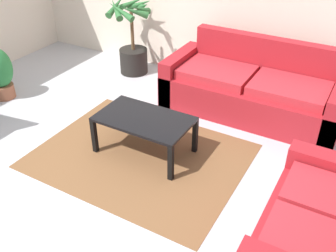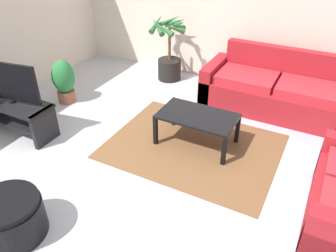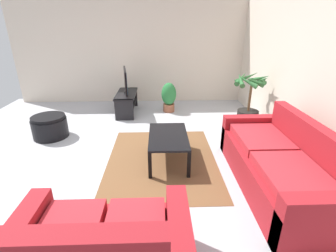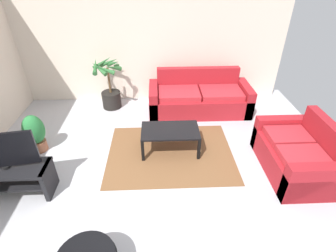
# 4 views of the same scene
# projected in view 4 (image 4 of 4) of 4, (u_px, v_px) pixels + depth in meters

# --- Properties ---
(ground_plane) EXTENTS (6.60, 6.60, 0.00)m
(ground_plane) POSITION_uv_depth(u_px,v_px,m) (154.00, 186.00, 3.90)
(ground_plane) COLOR #B2B2B7
(wall_back) EXTENTS (6.00, 0.06, 2.70)m
(wall_back) POSITION_uv_depth(u_px,v_px,m) (152.00, 43.00, 5.67)
(wall_back) COLOR beige
(wall_back) RESTS_ON ground
(couch_main) EXTENTS (2.21, 0.90, 0.90)m
(couch_main) POSITION_uv_depth(u_px,v_px,m) (199.00, 99.00, 5.68)
(couch_main) COLOR maroon
(couch_main) RESTS_ON ground
(couch_loveseat) EXTENTS (0.90, 1.42, 0.90)m
(couch_loveseat) POSITION_uv_depth(u_px,v_px,m) (297.00, 155.00, 4.05)
(couch_loveseat) COLOR maroon
(couch_loveseat) RESTS_ON ground
(tv_stand) EXTENTS (1.10, 0.45, 0.48)m
(tv_stand) POSITION_uv_depth(u_px,v_px,m) (11.00, 177.00, 3.62)
(tv_stand) COLOR black
(tv_stand) RESTS_ON ground
(coffee_table) EXTENTS (1.00, 0.59, 0.44)m
(coffee_table) POSITION_uv_depth(u_px,v_px,m) (170.00, 132.00, 4.43)
(coffee_table) COLOR black
(coffee_table) RESTS_ON ground
(area_rug) EXTENTS (2.20, 1.70, 0.01)m
(area_rug) POSITION_uv_depth(u_px,v_px,m) (170.00, 153.00, 4.56)
(area_rug) COLOR brown
(area_rug) RESTS_ON ground
(potted_palm) EXTENTS (0.68, 0.72, 1.14)m
(potted_palm) POSITION_uv_depth(u_px,v_px,m) (110.00, 89.00, 5.74)
(potted_palm) COLOR black
(potted_palm) RESTS_ON ground
(potted_plant_small) EXTENTS (0.36, 0.36, 0.71)m
(potted_plant_small) POSITION_uv_depth(u_px,v_px,m) (35.00, 132.00, 4.43)
(potted_plant_small) COLOR brown
(potted_plant_small) RESTS_ON ground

